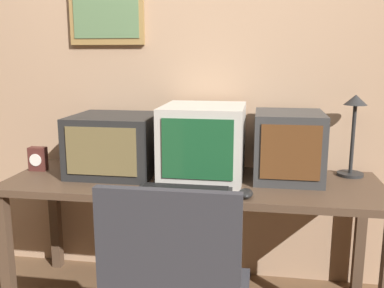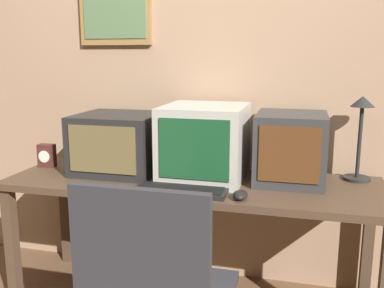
{
  "view_description": "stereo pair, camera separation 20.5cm",
  "coord_description": "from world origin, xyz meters",
  "px_view_note": "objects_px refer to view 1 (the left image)",
  "views": [
    {
      "loc": [
        0.34,
        -1.3,
        1.34
      ],
      "look_at": [
        0.0,
        0.82,
        0.89
      ],
      "focal_mm": 40.0,
      "sensor_mm": 36.0,
      "label": 1
    },
    {
      "loc": [
        0.54,
        -1.26,
        1.34
      ],
      "look_at": [
        0.0,
        0.82,
        0.89
      ],
      "focal_mm": 40.0,
      "sensor_mm": 36.0,
      "label": 2
    }
  ],
  "objects_px": {
    "monitor_left": "(115,144)",
    "monitor_center": "(204,142)",
    "mouse_near_keyboard": "(246,193)",
    "keyboard_main": "(185,191)",
    "desk_lamp": "(354,123)",
    "monitor_right": "(288,146)",
    "desk_clock": "(38,159)"
  },
  "relations": [
    {
      "from": "monitor_left",
      "to": "monitor_center",
      "type": "height_order",
      "value": "monitor_center"
    },
    {
      "from": "mouse_near_keyboard",
      "to": "keyboard_main",
      "type": "bearing_deg",
      "value": 176.27
    },
    {
      "from": "monitor_left",
      "to": "mouse_near_keyboard",
      "type": "distance_m",
      "value": 0.8
    },
    {
      "from": "monitor_center",
      "to": "desk_lamp",
      "type": "distance_m",
      "value": 0.8
    },
    {
      "from": "monitor_right",
      "to": "keyboard_main",
      "type": "xyz_separation_m",
      "value": [
        -0.49,
        -0.33,
        -0.16
      ]
    },
    {
      "from": "monitor_right",
      "to": "keyboard_main",
      "type": "distance_m",
      "value": 0.61
    },
    {
      "from": "monitor_right",
      "to": "mouse_near_keyboard",
      "type": "relative_size",
      "value": 3.79
    },
    {
      "from": "desk_clock",
      "to": "monitor_left",
      "type": "bearing_deg",
      "value": 2.68
    },
    {
      "from": "monitor_left",
      "to": "desk_lamp",
      "type": "distance_m",
      "value": 1.29
    },
    {
      "from": "mouse_near_keyboard",
      "to": "monitor_left",
      "type": "bearing_deg",
      "value": 156.71
    },
    {
      "from": "desk_clock",
      "to": "mouse_near_keyboard",
      "type": "bearing_deg",
      "value": -13.92
    },
    {
      "from": "keyboard_main",
      "to": "mouse_near_keyboard",
      "type": "distance_m",
      "value": 0.29
    },
    {
      "from": "monitor_left",
      "to": "keyboard_main",
      "type": "distance_m",
      "value": 0.55
    },
    {
      "from": "monitor_right",
      "to": "mouse_near_keyboard",
      "type": "distance_m",
      "value": 0.43
    },
    {
      "from": "monitor_center",
      "to": "monitor_right",
      "type": "relative_size",
      "value": 1.18
    },
    {
      "from": "monitor_right",
      "to": "desk_clock",
      "type": "distance_m",
      "value": 1.39
    },
    {
      "from": "desk_lamp",
      "to": "monitor_center",
      "type": "bearing_deg",
      "value": -168.68
    },
    {
      "from": "desk_clock",
      "to": "keyboard_main",
      "type": "bearing_deg",
      "value": -17.04
    },
    {
      "from": "monitor_left",
      "to": "monitor_center",
      "type": "bearing_deg",
      "value": -1.05
    },
    {
      "from": "mouse_near_keyboard",
      "to": "desk_lamp",
      "type": "relative_size",
      "value": 0.24
    },
    {
      "from": "monitor_left",
      "to": "keyboard_main",
      "type": "relative_size",
      "value": 1.01
    },
    {
      "from": "keyboard_main",
      "to": "mouse_near_keyboard",
      "type": "height_order",
      "value": "mouse_near_keyboard"
    },
    {
      "from": "monitor_center",
      "to": "desk_lamp",
      "type": "relative_size",
      "value": 1.05
    },
    {
      "from": "desk_clock",
      "to": "desk_lamp",
      "type": "relative_size",
      "value": 0.3
    },
    {
      "from": "mouse_near_keyboard",
      "to": "desk_clock",
      "type": "relative_size",
      "value": 0.77
    },
    {
      "from": "monitor_right",
      "to": "desk_clock",
      "type": "relative_size",
      "value": 2.93
    },
    {
      "from": "monitor_left",
      "to": "keyboard_main",
      "type": "height_order",
      "value": "monitor_left"
    },
    {
      "from": "monitor_center",
      "to": "monitor_right",
      "type": "height_order",
      "value": "monitor_center"
    },
    {
      "from": "monitor_center",
      "to": "monitor_left",
      "type": "bearing_deg",
      "value": 178.95
    },
    {
      "from": "monitor_right",
      "to": "desk_clock",
      "type": "height_order",
      "value": "monitor_right"
    },
    {
      "from": "monitor_left",
      "to": "monitor_center",
      "type": "xyz_separation_m",
      "value": [
        0.49,
        -0.01,
        0.03
      ]
    },
    {
      "from": "keyboard_main",
      "to": "desk_clock",
      "type": "distance_m",
      "value": 0.93
    }
  ]
}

